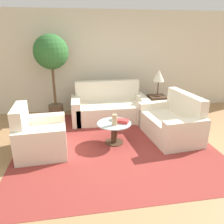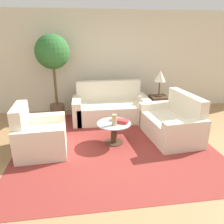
{
  "view_description": "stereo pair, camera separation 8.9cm",
  "coord_description": "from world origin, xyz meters",
  "px_view_note": "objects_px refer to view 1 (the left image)",
  "views": [
    {
      "loc": [
        -0.76,
        -2.97,
        1.99
      ],
      "look_at": [
        -0.1,
        1.04,
        0.55
      ],
      "focal_mm": 35.0,
      "sensor_mm": 36.0,
      "label": 1
    },
    {
      "loc": [
        -0.67,
        -2.98,
        1.99
      ],
      "look_at": [
        -0.1,
        1.04,
        0.55
      ],
      "focal_mm": 35.0,
      "sensor_mm": 36.0,
      "label": 2
    }
  ],
  "objects_px": {
    "loveseat": "(172,123)",
    "coffee_table": "(114,130)",
    "bowl": "(114,119)",
    "armchair": "(38,137)",
    "table_lamp": "(159,77)",
    "book_stack": "(122,121)",
    "potted_plant": "(51,57)",
    "sofa_main": "(109,108)",
    "vase": "(115,120)"
  },
  "relations": [
    {
      "from": "loveseat",
      "to": "coffee_table",
      "type": "relative_size",
      "value": 2.26
    },
    {
      "from": "bowl",
      "to": "coffee_table",
      "type": "bearing_deg",
      "value": -100.53
    },
    {
      "from": "armchair",
      "to": "bowl",
      "type": "distance_m",
      "value": 1.44
    },
    {
      "from": "table_lamp",
      "to": "book_stack",
      "type": "xyz_separation_m",
      "value": [
        -1.18,
        -1.32,
        -0.58
      ]
    },
    {
      "from": "potted_plant",
      "to": "table_lamp",
      "type": "bearing_deg",
      "value": -7.2
    },
    {
      "from": "sofa_main",
      "to": "coffee_table",
      "type": "bearing_deg",
      "value": -94.38
    },
    {
      "from": "sofa_main",
      "to": "bowl",
      "type": "distance_m",
      "value": 1.19
    },
    {
      "from": "coffee_table",
      "to": "bowl",
      "type": "xyz_separation_m",
      "value": [
        0.03,
        0.15,
        0.17
      ]
    },
    {
      "from": "loveseat",
      "to": "table_lamp",
      "type": "bearing_deg",
      "value": 169.91
    },
    {
      "from": "table_lamp",
      "to": "armchair",
      "type": "bearing_deg",
      "value": -152.35
    },
    {
      "from": "loveseat",
      "to": "potted_plant",
      "type": "height_order",
      "value": "potted_plant"
    },
    {
      "from": "armchair",
      "to": "coffee_table",
      "type": "height_order",
      "value": "armchair"
    },
    {
      "from": "loveseat",
      "to": "book_stack",
      "type": "bearing_deg",
      "value": -87.72
    },
    {
      "from": "book_stack",
      "to": "armchair",
      "type": "bearing_deg",
      "value": -148.49
    },
    {
      "from": "book_stack",
      "to": "bowl",
      "type": "bearing_deg",
      "value": 155.26
    },
    {
      "from": "sofa_main",
      "to": "coffee_table",
      "type": "xyz_separation_m",
      "value": [
        -0.1,
        -1.32,
        -0.01
      ]
    },
    {
      "from": "armchair",
      "to": "table_lamp",
      "type": "relative_size",
      "value": 1.51
    },
    {
      "from": "table_lamp",
      "to": "book_stack",
      "type": "height_order",
      "value": "table_lamp"
    },
    {
      "from": "sofa_main",
      "to": "book_stack",
      "type": "distance_m",
      "value": 1.35
    },
    {
      "from": "loveseat",
      "to": "coffee_table",
      "type": "bearing_deg",
      "value": -89.29
    },
    {
      "from": "armchair",
      "to": "vase",
      "type": "relative_size",
      "value": 4.81
    },
    {
      "from": "coffee_table",
      "to": "book_stack",
      "type": "distance_m",
      "value": 0.24
    },
    {
      "from": "bowl",
      "to": "sofa_main",
      "type": "bearing_deg",
      "value": 86.4
    },
    {
      "from": "potted_plant",
      "to": "bowl",
      "type": "relative_size",
      "value": 13.57
    },
    {
      "from": "loveseat",
      "to": "coffee_table",
      "type": "xyz_separation_m",
      "value": [
        -1.24,
        -0.13,
        -0.01
      ]
    },
    {
      "from": "loveseat",
      "to": "table_lamp",
      "type": "relative_size",
      "value": 2.23
    },
    {
      "from": "coffee_table",
      "to": "vase",
      "type": "xyz_separation_m",
      "value": [
        -0.01,
        -0.1,
        0.25
      ]
    },
    {
      "from": "armchair",
      "to": "loveseat",
      "type": "xyz_separation_m",
      "value": [
        2.62,
        0.25,
        0.0
      ]
    },
    {
      "from": "coffee_table",
      "to": "potted_plant",
      "type": "distance_m",
      "value": 2.37
    },
    {
      "from": "vase",
      "to": "bowl",
      "type": "distance_m",
      "value": 0.26
    },
    {
      "from": "coffee_table",
      "to": "potted_plant",
      "type": "xyz_separation_m",
      "value": [
        -1.21,
        1.63,
        1.23
      ]
    },
    {
      "from": "book_stack",
      "to": "sofa_main",
      "type": "bearing_deg",
      "value": 119.72
    },
    {
      "from": "coffee_table",
      "to": "table_lamp",
      "type": "bearing_deg",
      "value": 44.34
    },
    {
      "from": "potted_plant",
      "to": "armchair",
      "type": "bearing_deg",
      "value": -95.62
    },
    {
      "from": "armchair",
      "to": "table_lamp",
      "type": "distance_m",
      "value": 3.16
    },
    {
      "from": "loveseat",
      "to": "vase",
      "type": "distance_m",
      "value": 1.29
    },
    {
      "from": "vase",
      "to": "bowl",
      "type": "xyz_separation_m",
      "value": [
        0.03,
        0.24,
        -0.08
      ]
    },
    {
      "from": "armchair",
      "to": "potted_plant",
      "type": "height_order",
      "value": "potted_plant"
    },
    {
      "from": "armchair",
      "to": "potted_plant",
      "type": "distance_m",
      "value": 2.14
    },
    {
      "from": "vase",
      "to": "table_lamp",
      "type": "bearing_deg",
      "value": 46.24
    },
    {
      "from": "sofa_main",
      "to": "bowl",
      "type": "bearing_deg",
      "value": -93.6
    },
    {
      "from": "loveseat",
      "to": "armchair",
      "type": "bearing_deg",
      "value": -89.93
    },
    {
      "from": "armchair",
      "to": "potted_plant",
      "type": "xyz_separation_m",
      "value": [
        0.17,
        1.74,
        1.22
      ]
    },
    {
      "from": "armchair",
      "to": "coffee_table",
      "type": "bearing_deg",
      "value": -88.58
    },
    {
      "from": "sofa_main",
      "to": "table_lamp",
      "type": "relative_size",
      "value": 2.79
    },
    {
      "from": "sofa_main",
      "to": "bowl",
      "type": "height_order",
      "value": "sofa_main"
    },
    {
      "from": "armchair",
      "to": "loveseat",
      "type": "distance_m",
      "value": 2.63
    },
    {
      "from": "book_stack",
      "to": "coffee_table",
      "type": "bearing_deg",
      "value": -157.74
    },
    {
      "from": "coffee_table",
      "to": "vase",
      "type": "distance_m",
      "value": 0.27
    },
    {
      "from": "potted_plant",
      "to": "book_stack",
      "type": "bearing_deg",
      "value": -50.32
    }
  ]
}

